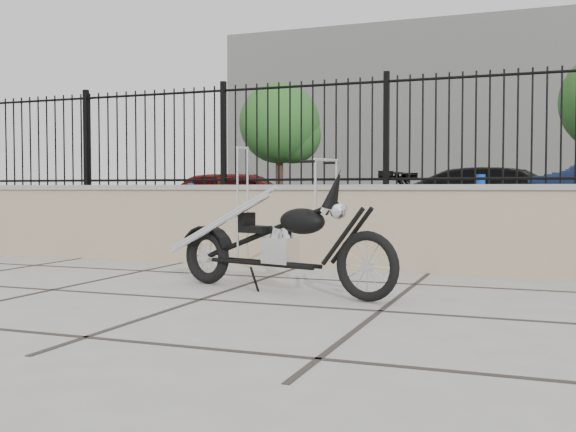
# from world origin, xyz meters

# --- Properties ---
(ground_plane) EXTENTS (90.00, 90.00, 0.00)m
(ground_plane) POSITION_xyz_m (0.00, 0.00, 0.00)
(ground_plane) COLOR #99968E
(ground_plane) RESTS_ON ground
(parking_lot) EXTENTS (30.00, 30.00, 0.00)m
(parking_lot) POSITION_xyz_m (0.00, 12.50, 0.00)
(parking_lot) COLOR black
(parking_lot) RESTS_ON ground
(retaining_wall) EXTENTS (14.00, 0.36, 0.96)m
(retaining_wall) POSITION_xyz_m (0.00, 2.50, 0.48)
(retaining_wall) COLOR gray
(retaining_wall) RESTS_ON ground_plane
(iron_fence) EXTENTS (14.00, 0.08, 1.20)m
(iron_fence) POSITION_xyz_m (0.00, 2.50, 1.56)
(iron_fence) COLOR black
(iron_fence) RESTS_ON retaining_wall
(background_building) EXTENTS (22.00, 6.00, 8.00)m
(background_building) POSITION_xyz_m (0.00, 26.50, 4.00)
(background_building) COLOR beige
(background_building) RESTS_ON ground_plane
(chopper_motorcycle) EXTENTS (2.22, 0.99, 1.32)m
(chopper_motorcycle) POSITION_xyz_m (0.42, 0.62, 0.66)
(chopper_motorcycle) COLOR black
(chopper_motorcycle) RESTS_ON ground_plane
(car_red) EXTENTS (4.06, 2.35, 1.30)m
(car_red) POSITION_xyz_m (-2.76, 7.06, 0.65)
(car_red) COLOR #4B0B0A
(car_red) RESTS_ON parking_lot
(car_black) EXTENTS (4.65, 2.34, 1.29)m
(car_black) POSITION_xyz_m (2.14, 7.64, 0.65)
(car_black) COLOR black
(car_black) RESTS_ON parking_lot
(bollard_a) EXTENTS (0.13, 0.13, 1.00)m
(bollard_a) POSITION_xyz_m (-2.74, 4.88, 0.50)
(bollard_a) COLOR #0C38B9
(bollard_a) RESTS_ON ground_plane
(bollard_b) EXTENTS (0.16, 0.16, 1.12)m
(bollard_b) POSITION_xyz_m (1.80, 5.21, 0.56)
(bollard_b) COLOR blue
(bollard_b) RESTS_ON ground_plane
(tree_left) EXTENTS (2.79, 2.79, 4.70)m
(tree_left) POSITION_xyz_m (-5.85, 16.88, 3.29)
(tree_left) COLOR #382619
(tree_left) RESTS_ON ground_plane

